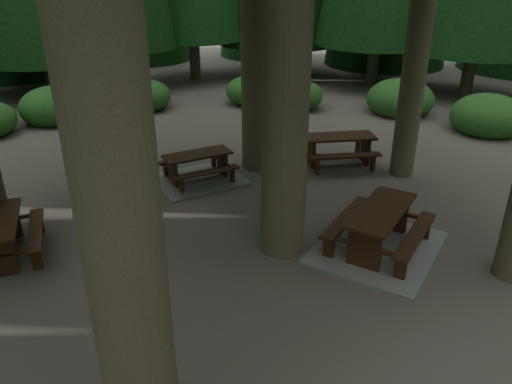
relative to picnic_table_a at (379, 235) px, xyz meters
name	(u,v)px	position (x,y,z in m)	size (l,w,h in m)	color
ground	(250,263)	(-2.43, 0.71, -0.31)	(80.00, 80.00, 0.00)	#4F4740
picnic_table_a	(379,235)	(0.00, 0.00, 0.00)	(3.33, 3.17, 0.88)	gray
picnic_table_b	(0,232)	(-6.44, 3.09, 0.20)	(1.66, 1.96, 0.78)	black
picnic_table_c	(198,171)	(-1.85, 4.74, -0.07)	(2.20, 1.83, 0.73)	gray
picnic_table_d	(339,145)	(1.99, 4.02, 0.23)	(2.30, 2.08, 0.82)	black
shrub_ring	(264,219)	(-1.72, 1.46, 0.09)	(23.86, 24.64, 1.49)	#225D1F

